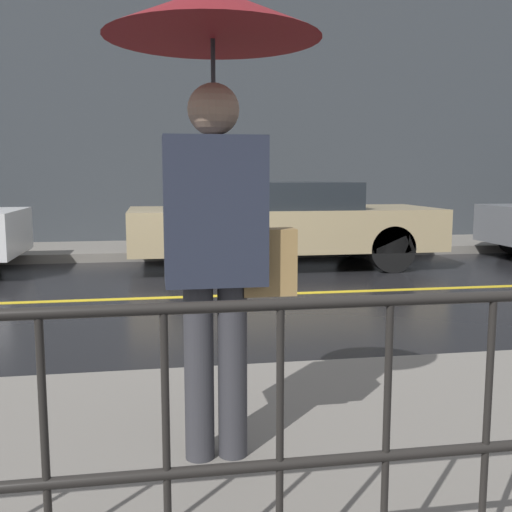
# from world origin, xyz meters

# --- Properties ---
(ground_plane) EXTENTS (80.00, 80.00, 0.00)m
(ground_plane) POSITION_xyz_m (0.00, 0.00, 0.00)
(ground_plane) COLOR black
(sidewalk_near) EXTENTS (28.00, 2.49, 0.15)m
(sidewalk_near) POSITION_xyz_m (0.00, -4.33, 0.07)
(sidewalk_near) COLOR slate
(sidewalk_near) RESTS_ON ground_plane
(sidewalk_far) EXTENTS (28.00, 1.98, 0.15)m
(sidewalk_far) POSITION_xyz_m (0.00, 4.08, 0.07)
(sidewalk_far) COLOR slate
(sidewalk_far) RESTS_ON ground_plane
(lane_marking) EXTENTS (25.20, 0.12, 0.01)m
(lane_marking) POSITION_xyz_m (0.00, 0.00, 0.00)
(lane_marking) COLOR gold
(lane_marking) RESTS_ON ground_plane
(building_storefront) EXTENTS (28.00, 0.30, 5.71)m
(building_storefront) POSITION_xyz_m (0.00, 5.22, 2.86)
(building_storefront) COLOR #383D42
(building_storefront) RESTS_ON ground_plane
(railing_foreground) EXTENTS (12.00, 0.04, 0.93)m
(railing_foreground) POSITION_xyz_m (-0.00, -5.33, 0.73)
(railing_foreground) COLOR black
(railing_foreground) RESTS_ON sidewalk_near
(pedestrian) EXTENTS (0.92, 0.92, 2.07)m
(pedestrian) POSITION_xyz_m (-0.10, -4.41, 1.71)
(pedestrian) COLOR #333338
(pedestrian) RESTS_ON sidewalk_near
(car_tan) EXTENTS (4.77, 1.80, 1.33)m
(car_tan) POSITION_xyz_m (1.59, 2.15, 0.71)
(car_tan) COLOR tan
(car_tan) RESTS_ON ground_plane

